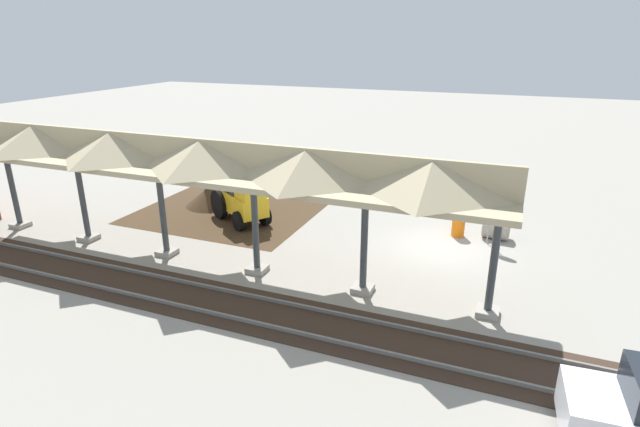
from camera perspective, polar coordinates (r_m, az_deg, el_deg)
ground_plane at (r=21.58m, az=13.55°, el=-3.74°), size 120.00×120.00×0.00m
dirt_work_zone at (r=25.44m, az=-10.64°, el=0.14°), size 8.63×7.00×0.01m
platform_canopy at (r=18.71m, az=-13.33°, el=6.17°), size 21.92×3.20×4.90m
rail_tracks at (r=15.06m, az=8.95°, el=-14.32°), size 60.00×2.58×0.15m
stop_sign at (r=21.91m, az=19.03°, el=1.02°), size 0.75×0.18×2.45m
backhoe at (r=23.93m, az=-9.20°, el=2.16°), size 4.88×3.83×2.82m
dirt_mound at (r=26.70m, az=-12.24°, el=0.96°), size 5.38×5.38×2.23m
concrete_pipe at (r=23.02m, az=19.47°, el=-1.73°), size 1.16×0.95×0.83m
traffic_barrel at (r=22.77m, az=15.52°, el=-1.43°), size 0.56×0.56×0.90m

